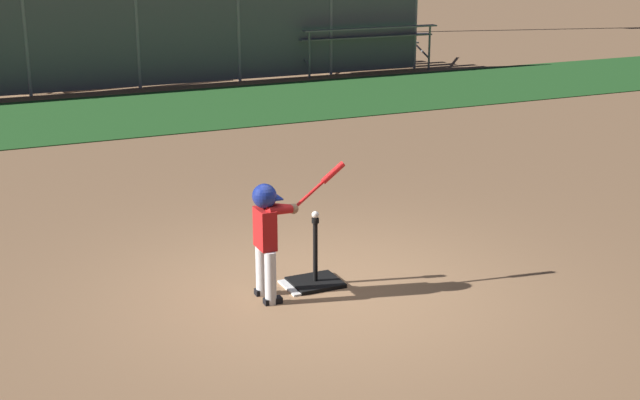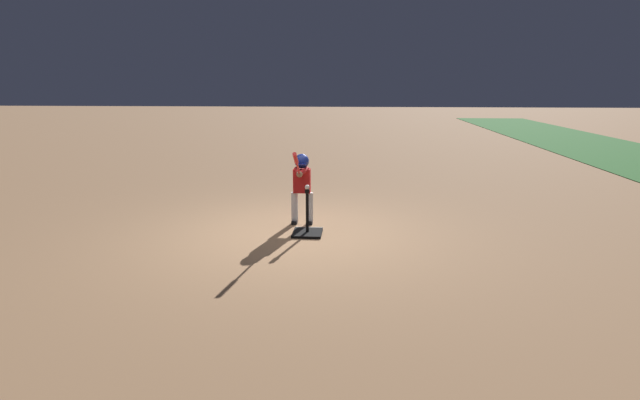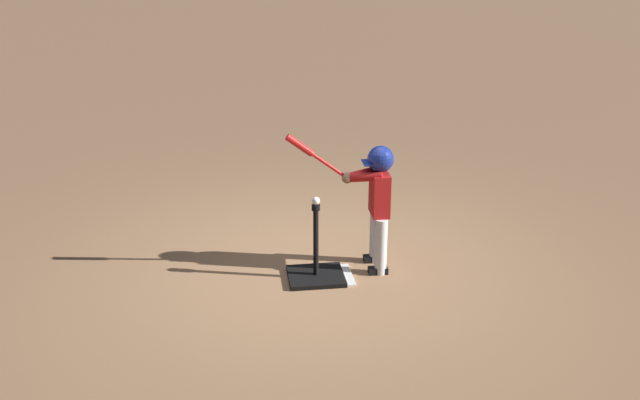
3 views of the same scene
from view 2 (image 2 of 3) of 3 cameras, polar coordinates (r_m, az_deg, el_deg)
name	(u,v)px [view 2 (image 2 of 3)]	position (r m, az deg, el deg)	size (l,w,h in m)	color
ground_plane	(294,235)	(7.89, -2.99, -3.98)	(90.00, 90.00, 0.00)	#99704C
home_plate	(308,231)	(8.02, -1.37, -3.61)	(0.44, 0.44, 0.02)	white
batting_tee	(307,229)	(7.89, -1.45, -3.35)	(0.51, 0.46, 0.72)	black
batter_child	(302,180)	(8.30, -2.11, 2.31)	(0.98, 0.37, 1.33)	silver
baseball	(307,187)	(7.73, -1.48, 1.47)	(0.07, 0.07, 0.07)	white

